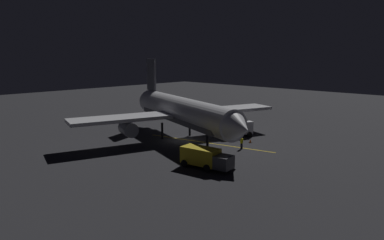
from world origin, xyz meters
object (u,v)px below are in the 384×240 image
Objects in this scene: ground_crew_worker at (242,143)px; airliner at (181,112)px; baggage_truck at (205,158)px; traffic_cone_near_right at (211,149)px; traffic_cone_near_left at (250,141)px; catering_truck at (234,129)px.

airliner is at bearing -79.21° from ground_crew_worker.
traffic_cone_near_right is at bearing -144.32° from baggage_truck.
traffic_cone_near_left is at bearing -166.64° from baggage_truck.
airliner reaches higher than baggage_truck.
traffic_cone_near_right is (3.67, -2.59, -0.64)m from ground_crew_worker.
airliner is 11.65m from traffic_cone_near_left.
catering_truck is at bearing -134.74° from ground_crew_worker.
catering_truck is at bearing -108.55° from traffic_cone_near_left.
ground_crew_worker is (-1.97, 10.32, -3.62)m from airliner.
catering_truck reaches higher than baggage_truck.
catering_truck reaches higher than traffic_cone_near_left.
airliner is 9.39m from catering_truck.
ground_crew_worker is 3.16× the size of traffic_cone_near_left.
baggage_truck is at bearing 13.36° from traffic_cone_near_left.
airliner reaches higher than traffic_cone_near_right.
airliner is 5.16× the size of baggage_truck.
catering_truck is 3.86× the size of ground_crew_worker.
traffic_cone_near_right is at bearing 17.32° from catering_truck.
traffic_cone_near_left is 7.75m from traffic_cone_near_right.
airliner is at bearing -33.88° from catering_truck.
ground_crew_worker is at bearing 100.79° from airliner.
catering_truck is (-7.33, 4.92, -3.20)m from airliner.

